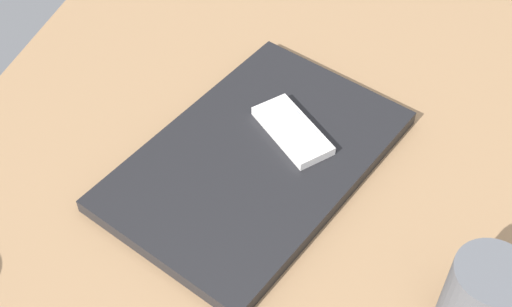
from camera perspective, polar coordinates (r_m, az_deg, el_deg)
name	(u,v)px	position (r cm, az deg, el deg)	size (l,w,h in cm)	color
desk_surface	(284,143)	(87.29, 2.31, 0.88)	(120.00, 80.00, 3.00)	#9E7751
laptop_closed	(256,160)	(82.10, 0.00, -0.51)	(35.81, 23.26, 1.83)	black
cell_phone_on_laptop	(292,130)	(83.40, 3.03, 1.93)	(10.92, 11.60, 1.28)	silver
pen_cup	(482,300)	(69.60, 18.22, -11.48)	(7.33, 7.33, 9.98)	#595B60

